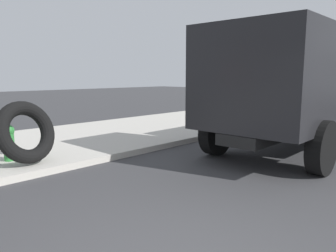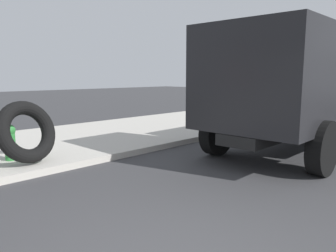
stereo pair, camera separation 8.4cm
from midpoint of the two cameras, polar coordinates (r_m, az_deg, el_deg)
name	(u,v)px [view 2 (the right image)]	position (r m, az deg, el deg)	size (l,w,h in m)	color
fire_hydrant	(10,141)	(7.80, -25.42, -2.40)	(0.26, 0.59, 0.78)	#2D8438
loose_tire	(27,132)	(7.31, -22.99, -0.93)	(1.31, 1.31, 0.29)	black
dump_truck_gray	(304,89)	(9.40, 22.72, 5.98)	(7.05, 2.91, 3.00)	slate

